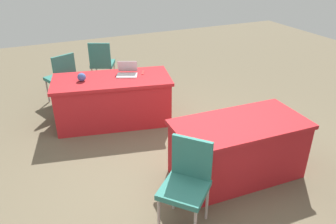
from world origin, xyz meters
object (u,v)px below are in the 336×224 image
Objects in this scene: table_mid_right at (238,149)px; yarn_ball at (82,77)px; table_foreground at (113,100)px; chair_aisle at (187,180)px; chair_tucked_left at (62,76)px; chair_tucked_right at (102,61)px; laptop_silver at (127,73)px; scissors_red at (143,72)px.

table_mid_right is 2.58m from yarn_ball.
chair_aisle is at bearing 92.01° from table_foreground.
chair_tucked_left is 1.02m from yarn_ball.
table_foreground is 2.06× the size of chair_aisle.
chair_tucked_right is at bearing -76.86° from table_mid_right.
laptop_silver is 0.72m from yarn_ball.
table_foreground is 1.23m from chair_tucked_left.
chair_aisle is (-0.09, 2.47, 0.17)m from table_foreground.
scissors_red is (0.49, -2.05, 0.38)m from table_mid_right.
laptop_silver is (0.75, -2.06, 0.41)m from table_mid_right.
chair_aisle is at bearing -66.77° from chair_tucked_right.
chair_tucked_right reaches higher than yarn_ball.
table_mid_right is 9.09× the size of scissors_red.
chair_tucked_left is 3.58m from chair_aisle.
scissors_red is (-0.45, -2.51, 0.21)m from chair_aisle.
chair_tucked_right is (-0.20, -1.53, 0.16)m from table_foreground.
chair_tucked_right is at bearing -142.69° from scissors_red.
table_foreground is 4.84× the size of laptop_silver.
table_foreground is 2.09× the size of chair_tucked_left.
chair_tucked_right is 2.32× the size of laptop_silver.
table_mid_right is 1.73× the size of chair_tucked_right.
laptop_silver reaches higher than chair_tucked_right.
table_mid_right is at bearing 37.82° from scissors_red.
table_mid_right is 12.90× the size of yarn_ball.
table_foreground is at bearing -80.70° from chair_tucked_left.
table_foreground is at bearing -61.47° from scissors_red.
table_mid_right is 1.06m from chair_aisle.
table_mid_right is at bearing -106.74° from chair_aisle.
table_mid_right is at bearing -52.05° from chair_tucked_right.
chair_tucked_right reaches higher than scissors_red.
chair_tucked_right is at bearing -44.39° from chair_aisle.
yarn_ball reaches higher than table_foreground.
chair_tucked_left is 7.42× the size of yarn_ball.
yarn_ball is 0.98m from scissors_red.
scissors_red reaches higher than table_foreground.
scissors_red is at bearing -175.93° from table_foreground.
laptop_silver is 2.26× the size of scissors_red.
scissors_red is (-1.18, 1.00, 0.22)m from chair_tucked_left.
chair_tucked_right is 4.00m from chair_aisle.
chair_tucked_right reaches higher than table_foreground.
table_mid_right is at bearing 133.23° from laptop_silver.
chair_aisle is at bearing 101.72° from yarn_ball.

